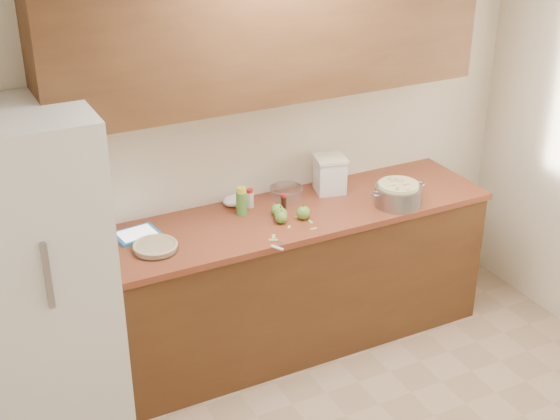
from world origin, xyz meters
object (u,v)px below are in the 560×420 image
pie (155,247)px  tablet (137,234)px  flour_canister (330,174)px  colander (398,194)px

pie → tablet: size_ratio=0.96×
flour_canister → tablet: bearing=-178.7°
colander → tablet: size_ratio=1.44×
pie → colander: colander is taller
pie → tablet: bearing=100.6°
pie → flour_canister: size_ratio=1.09×
flour_canister → tablet: (-1.27, -0.03, -0.11)m
colander → flour_canister: flour_canister is taller
flour_canister → tablet: 1.28m
colander → tablet: 1.58m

